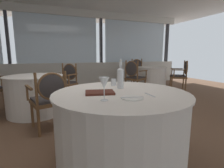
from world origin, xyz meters
name	(u,v)px	position (x,y,z in m)	size (l,w,h in m)	color
ground_plane	(81,126)	(0.00, 0.00, 0.00)	(12.52, 12.52, 0.00)	brown
window_wall_far	(60,56)	(0.00, 3.61, 1.08)	(9.63, 0.14, 2.69)	beige
foreground_table	(121,125)	(0.26, -0.97, 0.37)	(1.39, 1.39, 0.73)	white
side_plate	(132,98)	(0.24, -1.24, 0.74)	(0.19, 0.19, 0.01)	white
butter_knife	(132,97)	(0.24, -1.24, 0.74)	(0.20, 0.02, 0.00)	silver
dinner_fork	(150,95)	(0.45, -1.19, 0.74)	(0.18, 0.02, 0.00)	silver
water_bottle	(120,77)	(0.33, -0.78, 0.87)	(0.07, 0.07, 0.33)	white
wine_glass	(104,84)	(-0.01, -1.22, 0.88)	(0.09, 0.09, 0.20)	white
water_tumbler	(114,82)	(0.33, -0.58, 0.78)	(0.07, 0.07, 0.08)	white
menu_book	(100,92)	(0.03, -0.95, 0.74)	(0.28, 0.20, 0.02)	#512319
background_table_0	(150,78)	(2.69, 2.07, 0.37)	(1.01, 1.01, 0.73)	white
dining_chair_0_0	(134,75)	(1.85, 1.66, 0.57)	(0.61, 0.64, 0.97)	brown
dining_chair_0_1	(181,73)	(3.46, 1.54, 0.56)	(0.64, 0.66, 0.95)	brown
dining_chair_0_2	(138,70)	(2.76, 3.00, 0.57)	(0.56, 0.50, 0.98)	brown
background_table_1	(35,95)	(-0.68, 0.94, 0.37)	(1.05, 1.05, 0.73)	white
dining_chair_1_1	(50,96)	(-0.43, 0.03, 0.52)	(0.61, 0.57, 0.89)	brown
dining_chair_1_2	(67,79)	(-0.01, 1.62, 0.54)	(0.66, 0.66, 0.92)	brown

